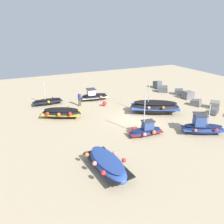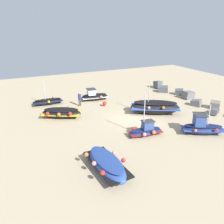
% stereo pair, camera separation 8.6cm
% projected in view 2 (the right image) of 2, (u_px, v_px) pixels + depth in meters
% --- Properties ---
extents(ground_plane, '(50.09, 50.09, 0.00)m').
position_uv_depth(ground_plane, '(135.00, 119.00, 23.41)').
color(ground_plane, tan).
extents(fishing_boat_0, '(4.24, 5.42, 3.64)m').
position_uv_depth(fishing_boat_0, '(155.00, 107.00, 24.64)').
color(fishing_boat_0, black).
rests_on(fishing_boat_0, ground_plane).
extents(fishing_boat_1, '(2.09, 3.55, 1.47)m').
position_uv_depth(fishing_boat_1, '(94.00, 96.00, 29.10)').
color(fishing_boat_1, black).
rests_on(fishing_boat_1, ground_plane).
extents(fishing_boat_2, '(4.35, 2.14, 1.08)m').
position_uv_depth(fishing_boat_2, '(107.00, 164.00, 14.92)').
color(fishing_boat_2, '#2D4C9E').
rests_on(fishing_boat_2, ground_plane).
extents(fishing_boat_3, '(1.73, 3.12, 3.71)m').
position_uv_depth(fishing_boat_3, '(146.00, 130.00, 19.85)').
color(fishing_boat_3, navy).
rests_on(fishing_boat_3, ground_plane).
extents(fishing_boat_4, '(3.28, 4.22, 0.98)m').
position_uv_depth(fishing_boat_4, '(61.00, 113.00, 23.63)').
color(fishing_boat_4, black).
rests_on(fishing_boat_4, ground_plane).
extents(fishing_boat_5, '(3.01, 3.86, 2.70)m').
position_uv_depth(fishing_boat_5, '(202.00, 127.00, 20.07)').
color(fishing_boat_5, navy).
rests_on(fishing_boat_5, ground_plane).
extents(fishing_boat_6, '(1.83, 3.48, 2.87)m').
position_uv_depth(fishing_boat_6, '(48.00, 101.00, 27.53)').
color(fishing_boat_6, black).
rests_on(fishing_boat_6, ground_plane).
extents(person_walking, '(0.32, 0.32, 1.64)m').
position_uv_depth(person_walking, '(80.00, 98.00, 26.80)').
color(person_walking, brown).
rests_on(person_walking, ground_plane).
extents(breakwater_rocks, '(18.14, 2.99, 1.36)m').
position_uv_depth(breakwater_rocks, '(200.00, 101.00, 27.47)').
color(breakwater_rocks, '#4C5156').
rests_on(breakwater_rocks, ground_plane).
extents(mooring_buoy_0, '(0.49, 0.49, 0.62)m').
position_uv_depth(mooring_buoy_0, '(105.00, 103.00, 26.86)').
color(mooring_buoy_0, '#3F3F42').
rests_on(mooring_buoy_0, ground_plane).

